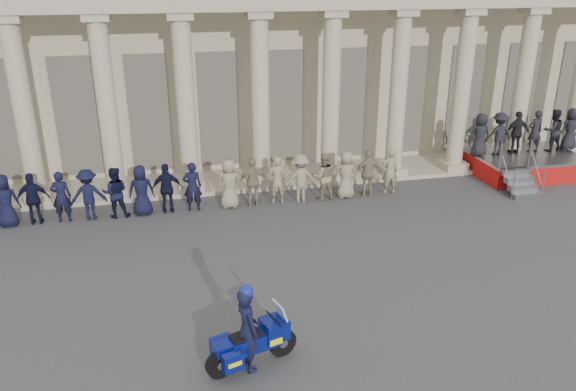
% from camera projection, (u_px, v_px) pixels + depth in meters
% --- Properties ---
extents(ground, '(90.00, 90.00, 0.00)m').
position_uv_depth(ground, '(268.00, 307.00, 13.49)').
color(ground, '#3A3A3C').
rests_on(ground, ground).
extents(building, '(40.00, 12.50, 9.00)m').
position_uv_depth(building, '(205.00, 43.00, 25.17)').
color(building, tan).
rests_on(building, ground).
extents(officer_rank, '(19.45, 0.64, 1.70)m').
position_uv_depth(officer_rank, '(105.00, 193.00, 18.10)').
color(officer_rank, black).
rests_on(officer_rank, ground).
extents(reviewing_stand, '(4.82, 3.96, 2.50)m').
position_uv_depth(reviewing_stand, '(525.00, 140.00, 21.90)').
color(reviewing_stand, gray).
rests_on(reviewing_stand, ground).
extents(motorcycle, '(1.96, 1.07, 1.29)m').
position_uv_depth(motorcycle, '(253.00, 342.00, 11.29)').
color(motorcycle, black).
rests_on(motorcycle, ground).
extents(rider, '(0.61, 0.76, 1.91)m').
position_uv_depth(rider, '(247.00, 328.00, 11.09)').
color(rider, black).
rests_on(rider, ground).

